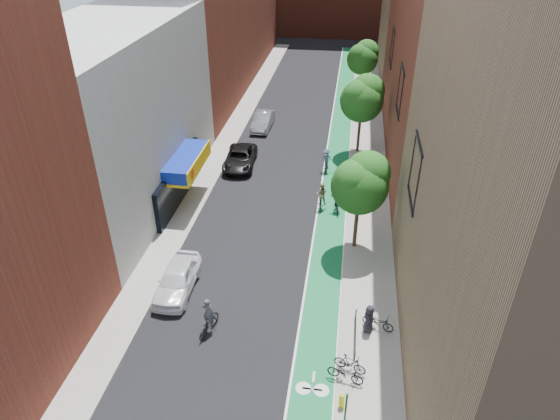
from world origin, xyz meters
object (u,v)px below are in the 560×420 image
at_px(cyclist_lead, 209,321).
at_px(parked_car_black, 240,158).
at_px(parked_car_white, 177,279).
at_px(cyclist_lane_near, 321,198).
at_px(cyclist_lane_far, 327,162).
at_px(fire_hydrant, 342,400).
at_px(pedestrian, 369,319).
at_px(parked_car_silver, 263,121).
at_px(cyclist_lane_mid, 337,202).

bearing_deg(cyclist_lead, parked_car_black, -67.88).
xyz_separation_m(parked_car_white, parked_car_black, (0.17, 15.44, -0.07)).
xyz_separation_m(cyclist_lead, cyclist_lane_near, (4.64, 12.58, 0.19)).
relative_size(cyclist_lane_far, fire_hydrant, 2.64).
bearing_deg(fire_hydrant, cyclist_lead, 152.06).
xyz_separation_m(cyclist_lead, pedestrian, (7.86, 1.04, 0.28)).
distance_m(cyclist_lane_far, fire_hydrant, 22.00).
bearing_deg(fire_hydrant, pedestrian, 76.45).
distance_m(cyclist_lead, pedestrian, 7.93).
relative_size(cyclist_lane_near, pedestrian, 1.24).
distance_m(parked_car_silver, cyclist_lane_mid, 15.89).
height_order(parked_car_white, fire_hydrant, parked_car_white).
xyz_separation_m(parked_car_white, cyclist_lane_near, (7.16, 9.80, 0.09)).
bearing_deg(pedestrian, parked_car_white, -98.97).
xyz_separation_m(parked_car_silver, cyclist_lane_near, (6.54, -13.73, 0.12)).
relative_size(pedestrian, fire_hydrant, 2.19).
relative_size(parked_car_black, fire_hydrant, 7.00).
height_order(cyclist_lane_far, fire_hydrant, cyclist_lane_far).
xyz_separation_m(parked_car_white, cyclist_lead, (2.52, -2.77, -0.10)).
relative_size(parked_car_silver, fire_hydrant, 6.22).
height_order(parked_car_black, cyclist_lane_far, cyclist_lane_far).
bearing_deg(cyclist_lane_far, parked_car_silver, -46.04).
height_order(cyclist_lane_mid, pedestrian, cyclist_lane_mid).
bearing_deg(parked_car_white, parked_car_silver, 87.42).
xyz_separation_m(cyclist_lead, cyclist_lane_far, (4.64, 18.32, 0.18)).
xyz_separation_m(cyclist_lane_mid, cyclist_lane_far, (-1.13, 5.92, 0.10)).
relative_size(parked_car_silver, pedestrian, 2.84).
distance_m(parked_car_white, cyclist_lead, 3.75).
relative_size(parked_car_black, parked_car_silver, 1.12).
bearing_deg(parked_car_silver, parked_car_white, -89.86).
relative_size(cyclist_lead, fire_hydrant, 2.80).
xyz_separation_m(pedestrian, fire_hydrant, (-1.11, -4.62, -0.41)).
bearing_deg(parked_car_black, cyclist_lane_near, -42.18).
height_order(cyclist_lane_near, fire_hydrant, cyclist_lane_near).
bearing_deg(cyclist_lead, parked_car_silver, -71.09).
height_order(parked_car_white, parked_car_black, parked_car_white).
bearing_deg(cyclist_lead, fire_hydrant, 166.83).
height_order(cyclist_lead, cyclist_lane_far, cyclist_lead).
relative_size(parked_car_silver, cyclist_lane_near, 2.30).
xyz_separation_m(parked_car_white, pedestrian, (10.37, -1.73, 0.17)).
bearing_deg(parked_car_white, cyclist_lane_mid, 48.15).
height_order(cyclist_lane_near, cyclist_lane_far, cyclist_lane_near).
bearing_deg(cyclist_lane_far, cyclist_lane_near, 94.64).
distance_m(parked_car_black, cyclist_lane_near, 8.98).
height_order(parked_car_white, cyclist_lane_mid, cyclist_lane_mid).
bearing_deg(pedestrian, fire_hydrant, -13.03).
bearing_deg(pedestrian, parked_car_black, -148.76).
bearing_deg(fire_hydrant, cyclist_lane_mid, 93.46).
xyz_separation_m(cyclist_lead, cyclist_lane_mid, (5.78, 12.40, 0.08)).
bearing_deg(cyclist_lane_mid, cyclist_lane_near, -16.94).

